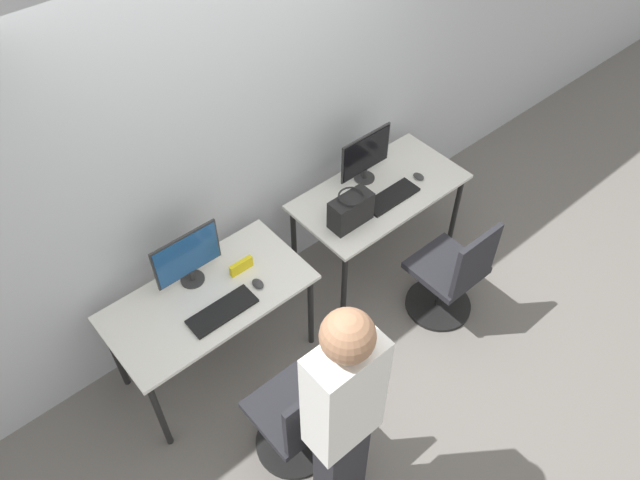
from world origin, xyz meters
TOP-DOWN VIEW (x-y plane):
  - ground_plane at (0.00, 0.00)m, footprint 20.00×20.00m
  - wall_back at (0.00, 0.77)m, footprint 12.00×0.05m
  - desk_left at (-0.73, 0.32)m, footprint 1.25×0.65m
  - monitor_left at (-0.73, 0.49)m, footprint 0.44×0.15m
  - keyboard_left at (-0.73, 0.17)m, footprint 0.42×0.16m
  - mouse_left at (-0.44, 0.19)m, footprint 0.06×0.09m
  - office_chair_left at (-0.71, -0.51)m, footprint 0.48×0.48m
  - person_left at (-0.72, -0.88)m, footprint 0.36×0.23m
  - desk_right at (0.73, 0.32)m, footprint 1.25×0.65m
  - monitor_right at (0.73, 0.49)m, footprint 0.44×0.15m
  - keyboard_right at (0.73, 0.21)m, footprint 0.42×0.16m
  - mouse_right at (1.02, 0.24)m, footprint 0.06×0.09m
  - office_chair_right at (0.76, -0.38)m, footprint 0.48×0.48m
  - handbag at (0.35, 0.23)m, footprint 0.30×0.18m
  - placard_left at (-0.45, 0.36)m, footprint 0.16×0.03m

SIDE VIEW (x-z plane):
  - ground_plane at x=0.00m, z-range 0.00..0.00m
  - office_chair_left at x=-0.71m, z-range -0.08..0.82m
  - office_chair_right at x=0.76m, z-range -0.08..0.82m
  - desk_left at x=-0.73m, z-range 0.29..1.02m
  - desk_right at x=0.73m, z-range 0.29..1.02m
  - keyboard_left at x=-0.73m, z-range 0.73..0.75m
  - keyboard_right at x=0.73m, z-range 0.73..0.75m
  - mouse_left at x=-0.44m, z-range 0.73..0.76m
  - mouse_right at x=1.02m, z-range 0.73..0.76m
  - placard_left at x=-0.45m, z-range 0.73..0.81m
  - handbag at x=0.35m, z-range 0.72..0.97m
  - monitor_left at x=-0.73m, z-range 0.74..1.13m
  - monitor_right at x=0.73m, z-range 0.74..1.13m
  - person_left at x=-0.72m, z-range 0.09..1.86m
  - wall_back at x=0.00m, z-range 0.00..2.80m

